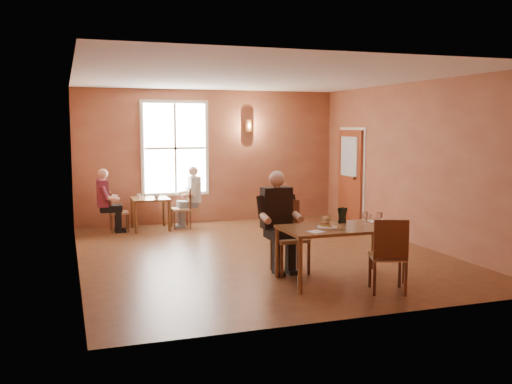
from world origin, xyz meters
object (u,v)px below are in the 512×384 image
object	(u,v)px
diner_maroon	(117,201)
second_table	(150,214)
chair_diner_main	(290,237)
chair_diner_white	(181,208)
diner_white	(182,198)
chair_diner_maroon	(119,212)
chair_empty	(388,255)
main_table	(340,254)
diner_main	(291,225)

from	to	relation	value
diner_maroon	second_table	bearing A→B (deg)	90.00
chair_diner_main	chair_diner_white	distance (m)	4.33
chair_diner_white	diner_white	world-z (taller)	diner_white
chair_diner_white	chair_diner_maroon	bearing A→B (deg)	90.00
second_table	chair_empty	bearing A→B (deg)	-67.47
second_table	chair_diner_maroon	bearing A→B (deg)	180.00
chair_empty	second_table	bearing A→B (deg)	134.05
chair_diner_main	chair_diner_maroon	bearing A→B (deg)	-63.52
diner_maroon	chair_diner_white	bearing A→B (deg)	90.00
main_table	chair_diner_white	bearing A→B (deg)	105.05
main_table	second_table	xyz separation A→B (m)	(-1.97, 4.90, -0.05)
chair_empty	chair_diner_maroon	size ratio (longest dim) A/B	1.20
second_table	main_table	bearing A→B (deg)	-68.13
chair_diner_white	diner_maroon	distance (m)	1.35
chair_empty	diner_maroon	bearing A→B (deg)	139.72
main_table	diner_main	bearing A→B (deg)	128.88
chair_diner_main	diner_maroon	distance (m)	4.76
diner_maroon	diner_main	bearing A→B (deg)	26.64
diner_main	second_table	distance (m)	4.54
main_table	chair_empty	bearing A→B (deg)	-62.99
main_table	diner_main	xyz separation A→B (m)	(-0.50, 0.62, 0.35)
second_table	diner_maroon	bearing A→B (deg)	180.00
main_table	diner_white	world-z (taller)	diner_white
chair_diner_main	chair_diner_white	xyz separation A→B (m)	(-0.82, 4.25, -0.10)
diner_main	diner_maroon	world-z (taller)	diner_main
second_table	chair_diner_white	world-z (taller)	chair_diner_white
chair_diner_white	diner_maroon	bearing A→B (deg)	90.00
chair_diner_white	second_table	bearing A→B (deg)	90.00
main_table	second_table	world-z (taller)	main_table
chair_diner_main	second_table	xyz separation A→B (m)	(-1.47, 4.25, -0.20)
diner_main	diner_white	distance (m)	4.35
diner_main	chair_diner_white	xyz separation A→B (m)	(-0.82, 4.28, -0.30)
chair_empty	chair_diner_white	distance (m)	5.84
chair_diner_white	chair_empty	bearing A→B (deg)	-163.37
chair_empty	chair_diner_maroon	distance (m)	6.34
diner_main	chair_diner_white	bearing A→B (deg)	-79.19
diner_main	chair_diner_maroon	size ratio (longest dim) A/B	1.76
diner_maroon	chair_empty	bearing A→B (deg)	28.21
second_table	diner_white	xyz separation A→B (m)	(0.68, 0.00, 0.30)
diner_white	chair_diner_maroon	world-z (taller)	diner_white
main_table	diner_maroon	xyz separation A→B (m)	(-2.65, 4.90, 0.25)
chair_diner_maroon	diner_maroon	world-z (taller)	diner_maroon
main_table	second_table	distance (m)	5.28
chair_diner_main	diner_white	bearing A→B (deg)	-79.50
diner_white	diner_maroon	size ratio (longest dim) A/B	0.99
chair_diner_main	diner_white	world-z (taller)	diner_white
diner_white	chair_diner_main	bearing A→B (deg)	-169.50
main_table	chair_diner_main	size ratio (longest dim) A/B	1.55
chair_diner_maroon	chair_diner_white	bearing A→B (deg)	90.00
chair_diner_main	second_table	world-z (taller)	chair_diner_main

